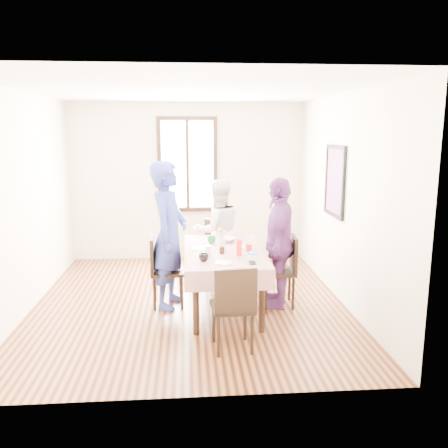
# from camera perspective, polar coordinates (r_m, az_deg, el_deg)

# --- Properties ---
(ground) EXTENTS (4.50, 4.50, 0.00)m
(ground) POSITION_cam_1_polar(r_m,az_deg,el_deg) (6.24, -4.20, -9.50)
(ground) COLOR black
(ground) RESTS_ON ground
(back_wall) EXTENTS (4.00, 0.00, 4.00)m
(back_wall) POSITION_cam_1_polar(r_m,az_deg,el_deg) (8.14, -4.45, 5.15)
(back_wall) COLOR beige
(back_wall) RESTS_ON ground
(right_wall) EXTENTS (0.00, 4.50, 4.50)m
(right_wall) POSITION_cam_1_polar(r_m,az_deg,el_deg) (6.24, 14.34, 2.98)
(right_wall) COLOR beige
(right_wall) RESTS_ON ground
(window_frame) EXTENTS (1.02, 0.06, 1.62)m
(window_frame) POSITION_cam_1_polar(r_m,az_deg,el_deg) (8.09, -4.48, 7.24)
(window_frame) COLOR black
(window_frame) RESTS_ON back_wall
(window_pane) EXTENTS (0.90, 0.02, 1.50)m
(window_pane) POSITION_cam_1_polar(r_m,az_deg,el_deg) (8.10, -4.48, 7.25)
(window_pane) COLOR white
(window_pane) RESTS_ON back_wall
(art_poster) EXTENTS (0.04, 0.76, 0.96)m
(art_poster) POSITION_cam_1_polar(r_m,az_deg,el_deg) (6.49, 13.41, 5.12)
(art_poster) COLOR red
(art_poster) RESTS_ON right_wall
(dining_table) EXTENTS (0.85, 1.65, 0.75)m
(dining_table) POSITION_cam_1_polar(r_m,az_deg,el_deg) (5.91, -0.04, -6.81)
(dining_table) COLOR black
(dining_table) RESTS_ON ground
(tablecloth) EXTENTS (0.97, 1.77, 0.01)m
(tablecloth) POSITION_cam_1_polar(r_m,az_deg,el_deg) (5.81, -0.04, -3.24)
(tablecloth) COLOR #5A0714
(tablecloth) RESTS_ON dining_table
(chair_left) EXTENTS (0.44, 0.44, 0.91)m
(chair_left) POSITION_cam_1_polar(r_m,az_deg,el_deg) (6.03, -6.91, -5.75)
(chair_left) COLOR black
(chair_left) RESTS_ON ground
(chair_right) EXTENTS (0.45, 0.45, 0.91)m
(chair_right) POSITION_cam_1_polar(r_m,az_deg,el_deg) (6.03, 6.68, -5.73)
(chair_right) COLOR black
(chair_right) RESTS_ON ground
(chair_far) EXTENTS (0.47, 0.47, 0.91)m
(chair_far) POSITION_cam_1_polar(r_m,az_deg,el_deg) (6.97, -0.77, -3.32)
(chair_far) COLOR black
(chair_far) RESTS_ON ground
(chair_near) EXTENTS (0.45, 0.45, 0.91)m
(chair_near) POSITION_cam_1_polar(r_m,az_deg,el_deg) (4.82, 1.03, -10.05)
(chair_near) COLOR black
(chair_near) RESTS_ON ground
(person_left) EXTENTS (0.61, 0.77, 1.86)m
(person_left) POSITION_cam_1_polar(r_m,az_deg,el_deg) (5.91, -6.84, -1.35)
(person_left) COLOR #2E3A8F
(person_left) RESTS_ON ground
(person_far) EXTENTS (0.85, 0.72, 1.53)m
(person_far) POSITION_cam_1_polar(r_m,az_deg,el_deg) (6.88, -0.76, -0.87)
(person_far) COLOR silver
(person_far) RESTS_ON ground
(person_right) EXTENTS (0.65, 1.04, 1.66)m
(person_right) POSITION_cam_1_polar(r_m,az_deg,el_deg) (5.93, 6.58, -2.29)
(person_right) COLOR #632F72
(person_right) RESTS_ON ground
(mug_black) EXTENTS (0.14, 0.14, 0.09)m
(mug_black) POSITION_cam_1_polar(r_m,az_deg,el_deg) (5.31, -2.51, -4.09)
(mug_black) COLOR black
(mug_black) RESTS_ON tablecloth
(mug_flag) EXTENTS (0.12, 0.12, 0.08)m
(mug_flag) POSITION_cam_1_polar(r_m,az_deg,el_deg) (5.72, 3.03, -2.99)
(mug_flag) COLOR red
(mug_flag) RESTS_ON tablecloth
(mug_green) EXTENTS (0.12, 0.12, 0.09)m
(mug_green) POSITION_cam_1_polar(r_m,az_deg,el_deg) (6.15, -1.54, -1.95)
(mug_green) COLOR #0C7226
(mug_green) RESTS_ON tablecloth
(serving_bowl) EXTENTS (0.31, 0.31, 0.06)m
(serving_bowl) POSITION_cam_1_polar(r_m,az_deg,el_deg) (6.23, 0.32, -1.92)
(serving_bowl) COLOR white
(serving_bowl) RESTS_ON tablecloth
(juice_carton) EXTENTS (0.06, 0.06, 0.19)m
(juice_carton) POSITION_cam_1_polar(r_m,az_deg,el_deg) (5.53, 1.86, -2.89)
(juice_carton) COLOR red
(juice_carton) RESTS_ON tablecloth
(butter_tub) EXTENTS (0.13, 0.13, 0.06)m
(butter_tub) POSITION_cam_1_polar(r_m,az_deg,el_deg) (5.40, 3.51, -3.95)
(butter_tub) COLOR white
(butter_tub) RESTS_ON tablecloth
(jam_jar) EXTENTS (0.06, 0.06, 0.08)m
(jam_jar) POSITION_cam_1_polar(r_m,az_deg,el_deg) (5.61, -0.26, -3.24)
(jam_jar) COLOR black
(jam_jar) RESTS_ON tablecloth
(drinking_glass) EXTENTS (0.08, 0.08, 0.11)m
(drinking_glass) POSITION_cam_1_polar(r_m,az_deg,el_deg) (5.57, -1.99, -3.23)
(drinking_glass) COLOR silver
(drinking_glass) RESTS_ON tablecloth
(smartphone) EXTENTS (0.07, 0.15, 0.01)m
(smartphone) POSITION_cam_1_polar(r_m,az_deg,el_deg) (5.24, 3.49, -4.76)
(smartphone) COLOR black
(smartphone) RESTS_ON tablecloth
(flower_vase) EXTENTS (0.08, 0.08, 0.15)m
(flower_vase) POSITION_cam_1_polar(r_m,az_deg,el_deg) (5.84, -0.25, -2.34)
(flower_vase) COLOR silver
(flower_vase) RESTS_ON tablecloth
(plate_left) EXTENTS (0.20, 0.20, 0.01)m
(plate_left) POSITION_cam_1_polar(r_m,az_deg,el_deg) (5.87, -3.03, -2.97)
(plate_left) COLOR white
(plate_left) RESTS_ON tablecloth
(plate_right) EXTENTS (0.20, 0.20, 0.01)m
(plate_right) POSITION_cam_1_polar(r_m,az_deg,el_deg) (5.92, 2.67, -2.85)
(plate_right) COLOR white
(plate_right) RESTS_ON tablecloth
(plate_near) EXTENTS (0.20, 0.20, 0.01)m
(plate_near) POSITION_cam_1_polar(r_m,az_deg,el_deg) (5.23, -0.04, -4.74)
(plate_near) COLOR white
(plate_near) RESTS_ON tablecloth
(butter_lid) EXTENTS (0.12, 0.12, 0.01)m
(butter_lid) POSITION_cam_1_polar(r_m,az_deg,el_deg) (5.39, 3.51, -3.56)
(butter_lid) COLOR blue
(butter_lid) RESTS_ON butter_tub
(flower_bunch) EXTENTS (0.09, 0.09, 0.10)m
(flower_bunch) POSITION_cam_1_polar(r_m,az_deg,el_deg) (5.81, -0.25, -1.14)
(flower_bunch) COLOR yellow
(flower_bunch) RESTS_ON flower_vase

